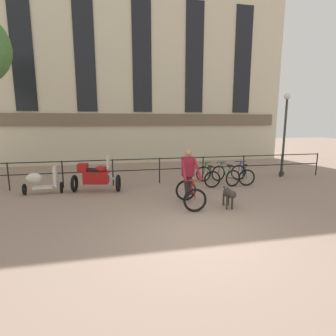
{
  "coord_description": "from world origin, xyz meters",
  "views": [
    {
      "loc": [
        -1.87,
        -5.18,
        2.53
      ],
      "look_at": [
        -0.15,
        2.86,
        1.05
      ],
      "focal_mm": 28.0,
      "sensor_mm": 36.0,
      "label": 1
    }
  ],
  "objects": [
    {
      "name": "parked_bicycle_mid_left",
      "position": [
        2.61,
        4.54,
        0.36
      ],
      "size": [
        0.83,
        1.2,
        0.86
      ],
      "rotation": [
        0.0,
        0.0,
        3.31
      ],
      "color": "black",
      "rests_on": "ground_plane"
    },
    {
      "name": "ground_plane",
      "position": [
        0.0,
        0.0,
        0.0
      ],
      "size": [
        60.0,
        60.0,
        0.0
      ],
      "primitive_type": "plane",
      "color": "gray"
    },
    {
      "name": "parked_motorcycle",
      "position": [
        -2.49,
        4.37,
        0.56
      ],
      "size": [
        1.78,
        0.91,
        1.35
      ],
      "rotation": [
        0.0,
        0.0,
        1.4
      ],
      "color": "black",
      "rests_on": "ground_plane"
    },
    {
      "name": "canal_railing",
      "position": [
        -0.0,
        5.2,
        0.71
      ],
      "size": [
        15.05,
        0.05,
        1.05
      ],
      "color": "black",
      "rests_on": "ground_plane"
    },
    {
      "name": "cyclist_with_bike",
      "position": [
        0.38,
        2.25,
        0.76
      ],
      "size": [
        0.73,
        1.2,
        1.7
      ],
      "rotation": [
        0.0,
        0.0,
        -0.04
      ],
      "color": "black",
      "rests_on": "ground_plane"
    },
    {
      "name": "parked_scooter",
      "position": [
        -4.33,
        4.46,
        0.46
      ],
      "size": [
        1.29,
        0.45,
        0.96
      ],
      "rotation": [
        0.0,
        0.0,
        1.61
      ],
      "color": "black",
      "rests_on": "ground_plane"
    },
    {
      "name": "street_lamp",
      "position": [
        5.84,
        5.43,
        2.12
      ],
      "size": [
        0.28,
        0.28,
        3.75
      ],
      "color": "#2D382D",
      "rests_on": "ground_plane"
    },
    {
      "name": "dog",
      "position": [
        1.41,
        1.65,
        0.43
      ],
      "size": [
        0.34,
        1.05,
        0.62
      ],
      "rotation": [
        0.0,
        0.0,
        -0.16
      ],
      "color": "#332D28",
      "rests_on": "ground_plane"
    },
    {
      "name": "parked_bicycle_near_lamp",
      "position": [
        1.85,
        4.54,
        0.36
      ],
      "size": [
        0.69,
        1.13,
        0.86
      ],
      "rotation": [
        0.0,
        0.0,
        3.12
      ],
      "color": "black",
      "rests_on": "ground_plane"
    },
    {
      "name": "parked_bicycle_mid_right",
      "position": [
        3.37,
        4.54,
        0.36
      ],
      "size": [
        0.83,
        1.2,
        0.86
      ],
      "rotation": [
        0.0,
        0.0,
        2.98
      ],
      "color": "black",
      "rests_on": "ground_plane"
    },
    {
      "name": "building_facade",
      "position": [
        0.0,
        10.99,
        5.64
      ],
      "size": [
        18.0,
        0.72,
        11.33
      ],
      "color": "beige",
      "rests_on": "ground_plane"
    }
  ]
}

